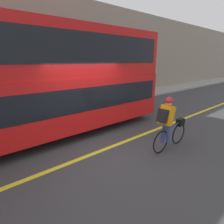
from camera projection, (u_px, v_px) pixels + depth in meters
name	position (u px, v px, depth m)	size (l,w,h in m)	color
ground_plane	(103.00, 149.00, 5.24)	(80.00, 80.00, 0.00)	#38383A
road_center_line	(104.00, 150.00, 5.21)	(50.00, 0.14, 0.01)	yellow
sidewalk_curb	(44.00, 110.00, 9.09)	(60.00, 2.26, 0.14)	gray
building_facade	(29.00, 51.00, 9.19)	(60.00, 0.30, 6.11)	gray
bus	(25.00, 78.00, 5.34)	(9.62, 2.51, 3.63)	black
cyclist_on_bike	(168.00, 122.00, 4.98)	(1.60, 0.32, 1.61)	black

